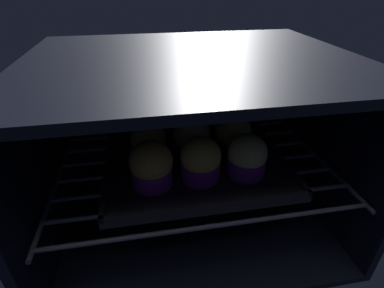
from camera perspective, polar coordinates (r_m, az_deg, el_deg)
name	(u,v)px	position (r cm, az deg, el deg)	size (l,w,h in cm)	color
oven_cavity	(189,137)	(64.00, -0.57, 1.44)	(59.00, 47.00, 37.00)	black
oven_rack	(193,160)	(62.21, 0.11, -3.18)	(54.80, 42.00, 0.80)	#444756
baking_tray	(192,154)	(62.15, 0.00, -2.03)	(35.29, 35.29, 2.20)	black
muffin_row0_col0	(151,166)	(51.36, -7.96, -4.20)	(7.64, 7.64, 8.64)	#7A238C
muffin_row0_col1	(202,160)	(52.65, 1.90, -3.18)	(7.41, 7.41, 8.33)	#7A238C
muffin_row0_col2	(247,157)	(54.79, 10.70, -2.46)	(7.33, 7.33, 8.10)	#7A238C
muffin_row1_col0	(149,142)	(59.55, -8.50, 0.42)	(7.20, 7.20, 7.78)	#1928B7
muffin_row1_col1	(192,137)	(60.34, -0.09, 1.29)	(7.69, 7.69, 7.97)	#1928B7
muffin_row1_col2	(233,134)	(62.28, 7.99, 1.92)	(7.75, 7.75, 7.93)	#1928B7
muffin_row2_col0	(146,121)	(67.44, -8.93, 4.53)	(7.18, 7.18, 8.23)	#0C8C84
muffin_row2_col1	(184,119)	(67.46, -1.56, 4.94)	(7.18, 7.18, 8.35)	#1928B7
muffin_row2_col2	(223,116)	(69.97, 6.03, 5.55)	(7.26, 7.26, 8.02)	#0C8C84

